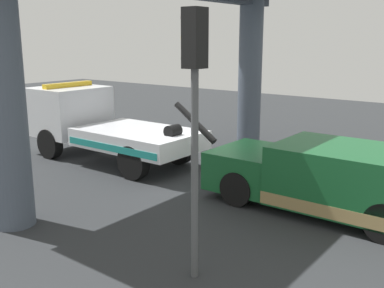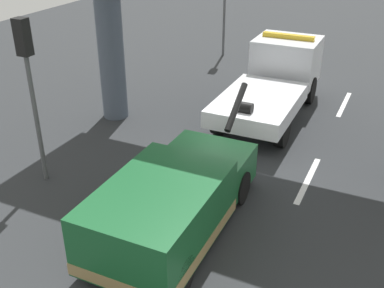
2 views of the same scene
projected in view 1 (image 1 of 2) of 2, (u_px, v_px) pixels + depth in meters
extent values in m
cube|color=#2D3033|center=(202.00, 183.00, 12.70)|extent=(60.00, 40.00, 0.10)
cube|color=silver|center=(244.00, 164.00, 14.45)|extent=(2.60, 0.16, 0.01)
cube|color=silver|center=(116.00, 139.00, 18.03)|extent=(2.60, 0.16, 0.01)
cube|color=white|center=(139.00, 138.00, 13.94)|extent=(3.86, 2.43, 0.55)
cube|color=white|center=(70.00, 111.00, 15.78)|extent=(2.07, 2.32, 1.65)
cube|color=black|center=(58.00, 99.00, 16.06)|extent=(0.08, 2.21, 0.66)
cube|color=teal|center=(110.00, 148.00, 13.03)|extent=(3.65, 0.05, 0.20)
cylinder|color=black|center=(195.00, 123.00, 12.48)|extent=(1.42, 0.19, 1.07)
cylinder|color=black|center=(173.00, 131.00, 13.03)|extent=(0.36, 0.45, 0.36)
cube|color=yellow|center=(68.00, 85.00, 15.58)|extent=(0.26, 1.92, 0.16)
cylinder|color=black|center=(50.00, 144.00, 15.08)|extent=(1.00, 0.33, 1.00)
cylinder|color=black|center=(98.00, 134.00, 16.69)|extent=(1.00, 0.33, 1.00)
cylinder|color=black|center=(133.00, 162.00, 12.78)|extent=(1.00, 0.33, 1.00)
cylinder|color=black|center=(179.00, 149.00, 14.39)|extent=(1.00, 0.33, 1.00)
cube|color=#195B2D|center=(355.00, 178.00, 9.97)|extent=(3.47, 2.23, 1.35)
cube|color=#195B2D|center=(252.00, 167.00, 11.54)|extent=(1.74, 2.13, 0.95)
cube|color=black|center=(283.00, 153.00, 10.93)|extent=(0.08, 1.94, 0.59)
cube|color=#9E8451|center=(353.00, 199.00, 10.08)|extent=(3.49, 2.24, 0.28)
cylinder|color=black|center=(237.00, 189.00, 10.78)|extent=(0.84, 0.29, 0.84)
cylinder|color=black|center=(274.00, 171.00, 12.26)|extent=(0.84, 0.29, 0.84)
cylinder|color=#4C5666|center=(3.00, 99.00, 9.14)|extent=(0.87, 0.87, 5.46)
cylinder|color=#4C5666|center=(250.00, 72.00, 16.68)|extent=(0.87, 0.87, 5.46)
cylinder|color=#515456|center=(195.00, 178.00, 7.22)|extent=(0.12, 0.12, 3.48)
cube|color=black|center=(195.00, 38.00, 6.73)|extent=(0.28, 0.32, 0.90)
sphere|color=#360605|center=(186.00, 18.00, 6.76)|extent=(0.18, 0.18, 0.18)
sphere|color=gold|center=(186.00, 38.00, 6.82)|extent=(0.18, 0.18, 0.18)
sphere|color=black|center=(187.00, 58.00, 6.89)|extent=(0.18, 0.18, 0.18)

